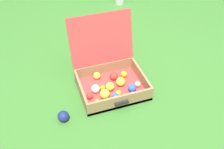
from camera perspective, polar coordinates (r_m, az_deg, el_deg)
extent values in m
plane|color=#336B28|center=(2.18, 2.33, -3.33)|extent=(16.00, 16.00, 0.00)
cube|color=#B23838|center=(2.17, 0.00, -3.11)|extent=(0.53, 0.43, 0.03)
cube|color=olive|center=(2.09, -6.68, -3.67)|extent=(0.02, 0.43, 0.13)
cube|color=olive|center=(2.21, 6.30, -0.66)|extent=(0.02, 0.43, 0.13)
cube|color=olive|center=(2.00, 1.90, -5.90)|extent=(0.49, 0.02, 0.13)
cube|color=olive|center=(2.28, -1.66, 1.16)|extent=(0.49, 0.02, 0.13)
cube|color=#B23838|center=(2.17, -2.30, 7.64)|extent=(0.53, 0.13, 0.42)
cube|color=black|center=(1.98, 2.12, -6.16)|extent=(0.11, 0.02, 0.02)
sphere|color=#CCDB38|center=(2.23, -3.29, -0.24)|extent=(0.06, 0.06, 0.06)
sphere|color=blue|center=(2.12, 4.38, -2.93)|extent=(0.07, 0.07, 0.07)
sphere|color=#CCDB38|center=(2.06, -1.56, -4.23)|extent=(0.08, 0.08, 0.08)
sphere|color=#CCDB38|center=(2.16, 1.87, -1.56)|extent=(0.08, 0.08, 0.08)
sphere|color=orange|center=(2.13, -2.02, -2.88)|extent=(0.05, 0.05, 0.05)
sphere|color=#D1B784|center=(2.17, 5.55, -2.06)|extent=(0.05, 0.05, 0.05)
sphere|color=#CCDB38|center=(2.12, -0.41, -2.60)|extent=(0.07, 0.07, 0.07)
sphere|color=white|center=(2.11, -3.58, -3.09)|extent=(0.07, 0.07, 0.07)
sphere|color=orange|center=(2.02, -3.20, -5.87)|extent=(0.05, 0.05, 0.05)
sphere|color=purple|center=(2.07, 4.46, -4.39)|extent=(0.05, 0.05, 0.05)
sphere|color=yellow|center=(2.25, 2.58, 0.08)|extent=(0.05, 0.05, 0.05)
sphere|color=red|center=(2.22, 0.41, -0.35)|extent=(0.07, 0.07, 0.07)
sphere|color=yellow|center=(2.08, 1.38, -4.04)|extent=(0.05, 0.05, 0.05)
sphere|color=red|center=(2.07, -4.84, -4.68)|extent=(0.05, 0.05, 0.05)
sphere|color=blue|center=(2.04, 0.78, -4.90)|extent=(0.07, 0.07, 0.07)
sphere|color=navy|center=(1.96, -10.48, -8.88)|extent=(0.08, 0.08, 0.08)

